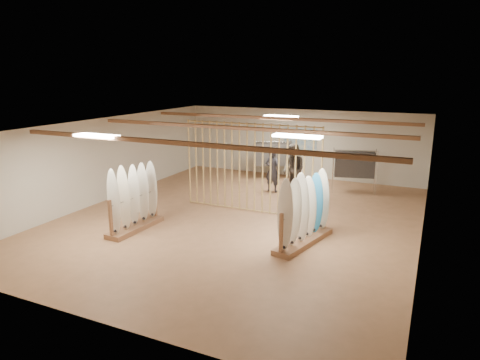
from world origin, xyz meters
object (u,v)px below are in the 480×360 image
at_px(rack_right, 304,220).
at_px(shopper_b, 294,166).
at_px(clothing_rack_a, 272,154).
at_px(clothing_rack_b, 355,165).
at_px(shopper_a, 273,168).
at_px(rack_left, 134,208).

relative_size(rack_right, shopper_b, 1.12).
xyz_separation_m(clothing_rack_a, shopper_b, (1.48, -1.82, -0.01)).
bearing_deg(clothing_rack_b, shopper_a, -172.52).
bearing_deg(shopper_a, rack_left, 74.35).
relative_size(rack_left, clothing_rack_a, 1.21).
xyz_separation_m(rack_right, clothing_rack_b, (0.25, 5.43, 0.42)).
bearing_deg(shopper_b, clothing_rack_a, 162.64).
height_order(clothing_rack_a, clothing_rack_b, clothing_rack_b).
height_order(clothing_rack_a, shopper_a, shopper_a).
relative_size(rack_right, clothing_rack_b, 1.44).
bearing_deg(rack_right, shopper_a, 133.00).
relative_size(clothing_rack_a, clothing_rack_b, 1.00).
bearing_deg(shopper_b, clothing_rack_b, 64.31).
xyz_separation_m(shopper_a, shopper_b, (0.81, -0.05, 0.14)).
height_order(rack_right, shopper_b, shopper_b).
distance_m(rack_right, shopper_a, 5.00).
distance_m(rack_left, shopper_b, 6.00).
relative_size(clothing_rack_a, shopper_b, 0.77).
bearing_deg(clothing_rack_a, shopper_b, -75.67).
bearing_deg(clothing_rack_b, rack_left, -141.30).
bearing_deg(shopper_b, shopper_a, -150.12).
distance_m(shopper_a, shopper_b, 0.82).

